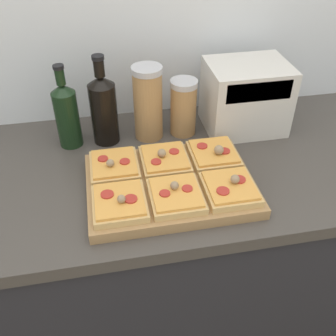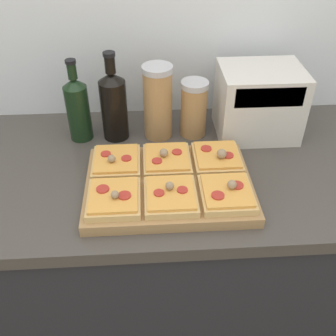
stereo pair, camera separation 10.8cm
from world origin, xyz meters
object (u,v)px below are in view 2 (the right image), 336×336
(grain_jar_short, at_px, (194,109))
(toaster_oven, at_px, (258,102))
(wine_bottle, at_px, (114,104))
(grain_jar_tall, at_px, (158,102))
(cutting_board, at_px, (169,185))
(olive_oil_bottle, at_px, (78,108))

(grain_jar_short, relative_size, toaster_oven, 0.67)
(wine_bottle, relative_size, grain_jar_tall, 1.19)
(cutting_board, xyz_separation_m, grain_jar_short, (0.10, 0.28, 0.08))
(cutting_board, bearing_deg, grain_jar_short, 70.61)
(wine_bottle, bearing_deg, cutting_board, -60.94)
(olive_oil_bottle, height_order, wine_bottle, wine_bottle)
(grain_jar_tall, bearing_deg, toaster_oven, -0.15)
(wine_bottle, bearing_deg, olive_oil_bottle, 180.00)
(cutting_board, distance_m, olive_oil_bottle, 0.40)
(wine_bottle, distance_m, grain_jar_tall, 0.14)
(olive_oil_bottle, bearing_deg, cutting_board, -46.16)
(olive_oil_bottle, xyz_separation_m, toaster_oven, (0.57, -0.00, 0.00))
(cutting_board, xyz_separation_m, wine_bottle, (-0.15, 0.28, 0.10))
(wine_bottle, bearing_deg, grain_jar_tall, 0.00)
(cutting_board, relative_size, olive_oil_bottle, 1.69)
(wine_bottle, distance_m, toaster_oven, 0.46)
(grain_jar_tall, relative_size, grain_jar_short, 1.29)
(cutting_board, relative_size, grain_jar_short, 2.41)
(olive_oil_bottle, height_order, grain_jar_short, olive_oil_bottle)
(wine_bottle, relative_size, toaster_oven, 1.02)
(olive_oil_bottle, bearing_deg, wine_bottle, -0.00)
(wine_bottle, distance_m, grain_jar_short, 0.25)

